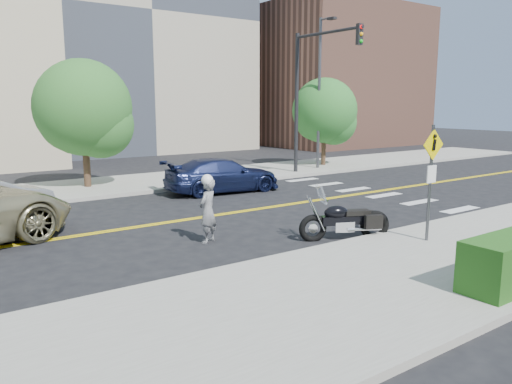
{
  "coord_description": "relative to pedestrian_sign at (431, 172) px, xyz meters",
  "views": [
    {
      "loc": [
        -6.75,
        -14.02,
        3.68
      ],
      "look_at": [
        1.31,
        -2.65,
        1.2
      ],
      "focal_mm": 35.0,
      "sensor_mm": 36.0,
      "label": 1
    }
  ],
  "objects": [
    {
      "name": "ground_plane",
      "position": [
        -4.2,
        6.31,
        -1.96
      ],
      "size": [
        120.0,
        120.0,
        0.0
      ],
      "primitive_type": "plane",
      "color": "black",
      "rests_on": "ground"
    },
    {
      "name": "sidewalk_near",
      "position": [
        -4.2,
        -1.19,
        -1.89
      ],
      "size": [
        60.0,
        5.0,
        0.15
      ],
      "primitive_type": "cube",
      "color": "#9E9B91",
      "rests_on": "ground_plane"
    },
    {
      "name": "sidewalk_far",
      "position": [
        -4.2,
        13.81,
        -1.89
      ],
      "size": [
        60.0,
        5.0,
        0.15
      ],
      "primitive_type": "cube",
      "color": "#9E9B91",
      "rests_on": "ground_plane"
    },
    {
      "name": "building_mid",
      "position": [
        3.8,
        32.31,
        8.04
      ],
      "size": [
        18.0,
        14.0,
        20.0
      ],
      "primitive_type": "cube",
      "color": "#A39984",
      "rests_on": "ground_plane"
    },
    {
      "name": "building_right",
      "position": [
        21.8,
        26.31,
        4.04
      ],
      "size": [
        14.0,
        12.0,
        12.0
      ],
      "primitive_type": "cube",
      "color": "#8C5947",
      "rests_on": "ground_plane"
    },
    {
      "name": "lamp_post",
      "position": [
        7.8,
        12.81,
        2.19
      ],
      "size": [
        0.16,
        0.16,
        8.0
      ],
      "primitive_type": "cylinder",
      "color": "#4C4C51",
      "rests_on": "sidewalk_far"
    },
    {
      "name": "traffic_light",
      "position": [
        5.8,
        11.39,
        2.71
      ],
      "size": [
        0.28,
        4.5,
        7.0
      ],
      "color": "black",
      "rests_on": "sidewalk_far"
    },
    {
      "name": "pedestrian_sign",
      "position": [
        0.0,
        0.0,
        0.0
      ],
      "size": [
        0.78,
        0.08,
        3.0
      ],
      "color": "#4C4C51",
      "rests_on": "sidewalk_near"
    },
    {
      "name": "motorcyclist",
      "position": [
        -4.5,
        3.61,
        -1.04
      ],
      "size": [
        0.76,
        0.69,
        1.85
      ],
      "rotation": [
        0.0,
        0.0,
        3.69
      ],
      "color": "silver",
      "rests_on": "ground"
    },
    {
      "name": "motorcycle",
      "position": [
        -1.28,
        1.71,
        -1.2
      ],
      "size": [
        2.59,
        1.71,
        1.52
      ],
      "primitive_type": null,
      "rotation": [
        0.0,
        0.0,
        -0.42
      ],
      "color": "black",
      "rests_on": "ground"
    },
    {
      "name": "parked_car_blue",
      "position": [
        -0.13,
        9.98,
        -1.25
      ],
      "size": [
        5.1,
        2.47,
        1.43
      ],
      "primitive_type": "imported",
      "rotation": [
        0.0,
        0.0,
        1.47
      ],
      "color": "#171F47",
      "rests_on": "ground"
    },
    {
      "name": "tree_far_a",
      "position": [
        -4.6,
        13.8,
        1.54
      ],
      "size": [
        4.04,
        4.04,
        5.53
      ],
      "rotation": [
        0.0,
        0.0,
        -0.37
      ],
      "color": "#382619",
      "rests_on": "ground"
    },
    {
      "name": "tree_far_b",
      "position": [
        8.98,
        13.61,
        1.31
      ],
      "size": [
        3.71,
        3.71,
        5.13
      ],
      "rotation": [
        0.0,
        0.0,
        -0.23
      ],
      "color": "#382619",
      "rests_on": "ground"
    }
  ]
}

